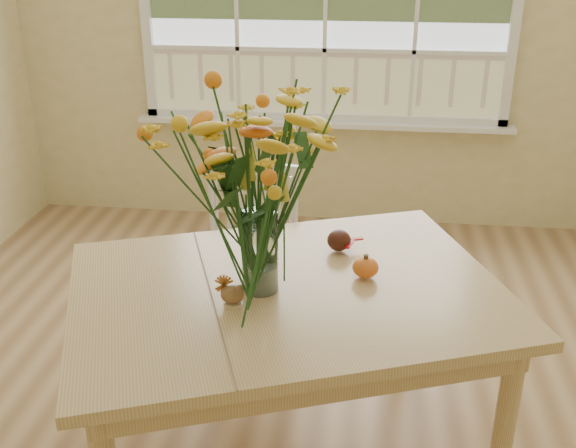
# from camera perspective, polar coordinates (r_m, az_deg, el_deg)

# --- Properties ---
(floor) EXTENTS (4.00, 4.50, 0.01)m
(floor) POSITION_cam_1_polar(r_m,az_deg,el_deg) (2.79, -0.78, -18.11)
(floor) COLOR olive
(floor) RESTS_ON ground
(wall_back) EXTENTS (4.00, 0.02, 2.70)m
(wall_back) POSITION_cam_1_polar(r_m,az_deg,el_deg) (4.34, 3.21, 17.17)
(wall_back) COLOR #CABF81
(wall_back) RESTS_ON floor
(dining_table) EXTENTS (1.68, 1.44, 0.76)m
(dining_table) POSITION_cam_1_polar(r_m,az_deg,el_deg) (2.31, -0.06, -7.30)
(dining_table) COLOR tan
(dining_table) RESTS_ON floor
(windsor_chair) EXTENTS (0.47, 0.45, 0.89)m
(windsor_chair) POSITION_cam_1_polar(r_m,az_deg,el_deg) (3.03, -2.85, -2.84)
(windsor_chair) COLOR white
(windsor_chair) RESTS_ON floor
(flower_vase) EXTENTS (0.57, 0.57, 0.67)m
(flower_vase) POSITION_cam_1_polar(r_m,az_deg,el_deg) (2.08, -2.52, 4.27)
(flower_vase) COLOR white
(flower_vase) RESTS_ON dining_table
(pumpkin) EXTENTS (0.09, 0.09, 0.07)m
(pumpkin) POSITION_cam_1_polar(r_m,az_deg,el_deg) (2.31, 6.57, -3.76)
(pumpkin) COLOR orange
(pumpkin) RESTS_ON dining_table
(turkey_figurine) EXTENTS (0.08, 0.06, 0.10)m
(turkey_figurine) POSITION_cam_1_polar(r_m,az_deg,el_deg) (2.14, -4.72, -5.97)
(turkey_figurine) COLOR #CCB78C
(turkey_figurine) RESTS_ON dining_table
(dark_gourd) EXTENTS (0.13, 0.12, 0.08)m
(dark_gourd) POSITION_cam_1_polar(r_m,az_deg,el_deg) (2.49, 4.33, -1.48)
(dark_gourd) COLOR #38160F
(dark_gourd) RESTS_ON dining_table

